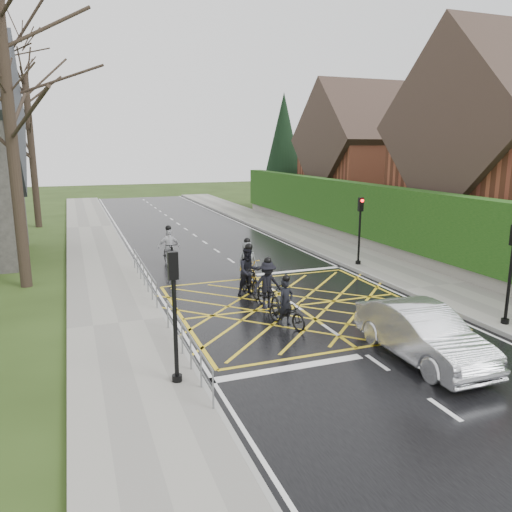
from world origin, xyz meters
TOP-DOWN VIEW (x-y plane):
  - ground at (0.00, 0.00)m, footprint 120.00×120.00m
  - road at (0.00, 0.00)m, footprint 9.00×80.00m
  - sidewalk_right at (6.00, 0.00)m, footprint 3.00×80.00m
  - sidewalk_left at (-6.00, 0.00)m, footprint 3.00×80.00m
  - stone_wall at (7.75, 6.00)m, footprint 0.50×38.00m
  - hedge at (7.75, 6.00)m, footprint 0.90×38.00m
  - house_far at (14.75, 18.00)m, footprint 9.80×8.80m
  - conifer at (10.75, 26.00)m, footprint 4.60×4.60m
  - tree_near at (-9.00, 6.00)m, footprint 9.24×9.24m
  - tree_mid at (-10.00, 14.00)m, footprint 10.08×10.08m
  - tree_far at (-9.30, 22.00)m, footprint 8.40×8.40m
  - railing_south at (-4.65, -3.50)m, footprint 0.05×5.04m
  - railing_north at (-4.65, 4.00)m, footprint 0.05×6.04m
  - traffic_light_ne at (5.10, 4.20)m, footprint 0.24×0.31m
  - traffic_light_se at (5.10, -4.20)m, footprint 0.24×0.31m
  - traffic_light_sw at (-5.10, -4.50)m, footprint 0.24×0.31m
  - cyclist_rear at (-1.10, -1.70)m, footprint 1.05×1.77m
  - cyclist_back at (-1.09, 1.75)m, footprint 0.90×1.99m
  - cyclist_mid at (-1.03, 0.03)m, footprint 1.09×1.89m
  - cyclist_front at (-2.99, 7.49)m, footprint 1.06×1.95m
  - cyclist_lead at (-0.45, 3.75)m, footprint 0.81×1.86m
  - car at (1.21, -5.18)m, footprint 1.54×4.32m

SIDE VIEW (x-z plane):
  - ground at x=0.00m, z-range 0.00..0.00m
  - road at x=0.00m, z-range 0.00..0.01m
  - sidewalk_right at x=6.00m, z-range 0.00..0.15m
  - sidewalk_left at x=-6.00m, z-range 0.00..0.15m
  - stone_wall at x=7.75m, z-range 0.00..0.70m
  - cyclist_rear at x=-1.10m, z-range -0.29..1.34m
  - cyclist_lead at x=-0.45m, z-range -0.28..1.53m
  - cyclist_mid at x=-1.03m, z-range -0.25..1.57m
  - cyclist_front at x=-2.99m, z-range -0.25..1.66m
  - car at x=1.21m, z-range 0.00..1.42m
  - cyclist_back at x=-1.09m, z-range -0.24..1.74m
  - railing_south at x=-4.65m, z-range 0.27..1.29m
  - railing_north at x=-4.65m, z-range 0.27..1.30m
  - traffic_light_ne at x=5.10m, z-range 0.06..3.27m
  - traffic_light_se at x=5.10m, z-range 0.06..3.27m
  - traffic_light_sw at x=-5.10m, z-range 0.06..3.27m
  - hedge at x=7.75m, z-range 0.70..3.50m
  - house_far at x=14.75m, z-range -0.79..9.51m
  - conifer at x=10.75m, z-range -0.01..9.99m
  - tree_far at x=-9.30m, z-range 1.99..12.39m
  - tree_near at x=-9.00m, z-range 2.19..13.63m
  - tree_mid at x=-10.00m, z-range 2.39..14.87m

